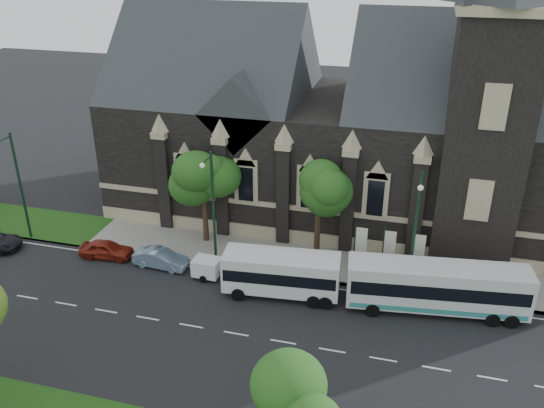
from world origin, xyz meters
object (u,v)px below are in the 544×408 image
(banner_flag_right, at_px, (416,251))
(tour_coach, at_px, (437,287))
(shuttle_bus, at_px, (282,272))
(sedan, at_px, (161,259))
(street_lamp_near, at_px, (415,229))
(tree_park_east, at_px, (304,408))
(car_far_red, at_px, (106,249))
(street_lamp_mid, at_px, (212,204))
(banner_flag_left, at_px, (359,244))
(banner_flag_center, at_px, (387,248))
(street_lamp_far, at_px, (18,181))
(tree_walk_right, at_px, (322,186))
(box_trailer, at_px, (207,267))
(tree_walk_left, at_px, (206,175))

(banner_flag_right, height_order, tour_coach, banner_flag_right)
(shuttle_bus, bearing_deg, sedan, 167.76)
(street_lamp_near, bearing_deg, tree_park_east, -103.11)
(sedan, distance_m, car_far_red, 4.60)
(tree_park_east, distance_m, street_lamp_mid, 19.32)
(tree_park_east, height_order, tour_coach, tree_park_east)
(tree_park_east, height_order, banner_flag_left, tree_park_east)
(tree_park_east, bearing_deg, car_far_red, 140.18)
(banner_flag_center, xyz_separation_m, tour_coach, (3.51, -3.31, -0.55))
(sedan, bearing_deg, car_far_red, 91.29)
(tree_park_east, relative_size, street_lamp_far, 0.70)
(tour_coach, distance_m, car_far_red, 24.27)
(street_lamp_far, xyz_separation_m, banner_flag_right, (30.29, 1.91, -2.73))
(tree_walk_right, xyz_separation_m, street_lamp_mid, (-7.21, -3.62, -0.71))
(banner_flag_right, bearing_deg, street_lamp_mid, -172.40)
(tree_park_east, xyz_separation_m, street_lamp_far, (-26.18, 16.42, 0.49))
(banner_flag_center, distance_m, box_trailer, 12.89)
(tree_walk_left, bearing_deg, tree_park_east, -59.13)
(street_lamp_far, bearing_deg, car_far_red, -6.74)
(tree_park_east, xyz_separation_m, car_far_red, (-18.62, 15.52, -3.93))
(street_lamp_near, distance_m, shuttle_bus, 9.28)
(street_lamp_mid, xyz_separation_m, sedan, (-3.85, -1.06, -4.43))
(tree_park_east, height_order, street_lamp_mid, street_lamp_mid)
(tree_park_east, bearing_deg, banner_flag_center, 83.43)
(street_lamp_far, relative_size, banner_flag_center, 2.25)
(shuttle_bus, bearing_deg, tree_park_east, -77.86)
(banner_flag_right, xyz_separation_m, car_far_red, (-22.73, -2.80, -1.69))
(tree_park_east, bearing_deg, tree_walk_right, 98.42)
(sedan, xyz_separation_m, car_far_red, (-4.60, 0.17, 0.01))
(street_lamp_near, distance_m, banner_flag_center, 3.74)
(tree_walk_left, xyz_separation_m, banner_flag_center, (14.08, -1.70, -3.35))
(tree_walk_left, xyz_separation_m, car_far_red, (-6.65, -4.50, -5.04))
(tree_walk_right, relative_size, shuttle_bus, 0.97)
(street_lamp_mid, distance_m, sedan, 5.96)
(tree_walk_left, distance_m, street_lamp_mid, 4.08)
(tree_walk_right, relative_size, street_lamp_far, 0.87)
(street_lamp_mid, xyz_separation_m, banner_flag_center, (12.29, 1.91, -2.73))
(tree_walk_right, distance_m, car_far_red, 17.08)
(banner_flag_center, height_order, shuttle_bus, banner_flag_center)
(tree_walk_right, bearing_deg, street_lamp_near, -28.06)
(tree_park_east, xyz_separation_m, box_trailer, (-10.21, 14.89, -3.78))
(tour_coach, height_order, car_far_red, tour_coach)
(banner_flag_left, distance_m, box_trailer, 10.99)
(tree_park_east, xyz_separation_m, sedan, (-14.02, 15.36, -3.94))
(banner_flag_right, bearing_deg, shuttle_bus, -154.75)
(tour_coach, relative_size, car_far_red, 2.89)
(tree_park_east, distance_m, tree_walk_right, 20.29)
(street_lamp_mid, distance_m, banner_flag_left, 10.81)
(tree_walk_left, relative_size, shuttle_bus, 0.95)
(tour_coach, relative_size, shuttle_bus, 1.46)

